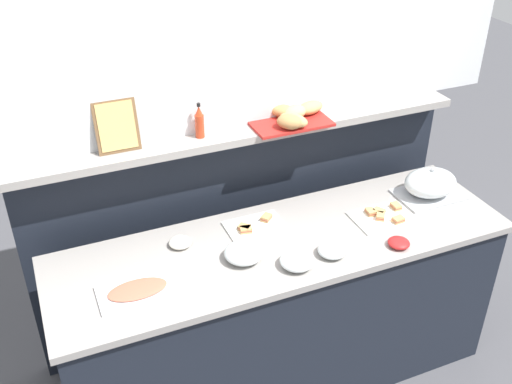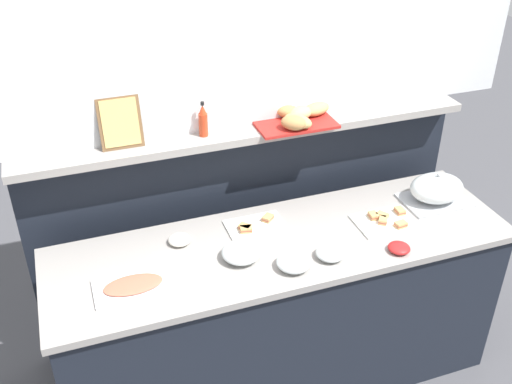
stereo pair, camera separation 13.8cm
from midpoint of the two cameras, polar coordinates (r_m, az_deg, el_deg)
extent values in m
plane|color=#4C4C51|center=(3.84, -0.07, -10.58)|extent=(12.00, 12.00, 0.00)
cube|color=black|center=(3.14, 3.65, -11.67)|extent=(2.17, 0.62, 0.87)
cube|color=gray|center=(2.85, 3.96, -5.06)|extent=(2.21, 0.66, 0.03)
cube|color=black|center=(3.38, 0.43, -3.71)|extent=(2.34, 0.08, 1.25)
cube|color=gray|center=(3.01, 0.80, 5.79)|extent=(2.34, 0.22, 0.04)
cube|color=white|center=(2.93, 1.29, -3.25)|extent=(0.28, 0.18, 0.01)
cube|color=tan|center=(2.96, 2.46, -2.63)|extent=(0.07, 0.07, 0.01)
cube|color=#B24738|center=(2.95, 2.46, -2.50)|extent=(0.07, 0.07, 0.01)
cube|color=tan|center=(2.95, 2.47, -2.37)|extent=(0.07, 0.07, 0.01)
cube|color=tan|center=(2.88, 0.43, -3.72)|extent=(0.06, 0.05, 0.01)
cube|color=#B24738|center=(2.87, 0.43, -3.59)|extent=(0.06, 0.05, 0.01)
cube|color=tan|center=(2.87, 0.43, -3.46)|extent=(0.06, 0.05, 0.01)
cube|color=tan|center=(2.89, 0.30, -3.51)|extent=(0.07, 0.07, 0.01)
cube|color=#B24738|center=(2.89, 0.30, -3.38)|extent=(0.07, 0.07, 0.01)
cube|color=tan|center=(2.88, 0.30, -3.25)|extent=(0.07, 0.07, 0.01)
cube|color=white|center=(3.04, 13.45, -2.76)|extent=(0.30, 0.21, 0.01)
cube|color=tan|center=(3.05, 13.15, -2.34)|extent=(0.06, 0.07, 0.01)
cube|color=#B24738|center=(3.05, 13.16, -2.21)|extent=(0.06, 0.07, 0.01)
cube|color=tan|center=(3.05, 13.18, -2.09)|extent=(0.06, 0.07, 0.01)
cube|color=tan|center=(3.11, 14.74, -1.88)|extent=(0.04, 0.06, 0.01)
cube|color=#B24738|center=(3.11, 14.76, -1.76)|extent=(0.04, 0.06, 0.01)
cube|color=tan|center=(3.10, 14.78, -1.64)|extent=(0.04, 0.06, 0.01)
cube|color=tan|center=(3.02, 13.26, -2.80)|extent=(0.07, 0.07, 0.01)
cube|color=#B24738|center=(3.01, 13.28, -2.67)|extent=(0.07, 0.07, 0.01)
cube|color=tan|center=(3.01, 13.30, -2.54)|extent=(0.07, 0.07, 0.01)
cube|color=tan|center=(3.01, 14.88, -3.14)|extent=(0.06, 0.05, 0.01)
cube|color=#B24738|center=(3.01, 14.90, -3.02)|extent=(0.06, 0.05, 0.01)
cube|color=tan|center=(3.00, 14.92, -2.89)|extent=(0.06, 0.05, 0.01)
cube|color=tan|center=(3.04, 12.36, -2.35)|extent=(0.04, 0.06, 0.01)
cube|color=#B24738|center=(3.04, 12.38, -2.23)|extent=(0.04, 0.06, 0.01)
cube|color=tan|center=(3.03, 12.40, -2.10)|extent=(0.04, 0.06, 0.01)
cube|color=silver|center=(2.61, -10.09, -8.87)|extent=(0.34, 0.19, 0.01)
ellipsoid|color=#D1664C|center=(2.61, -10.11, -8.69)|extent=(0.25, 0.13, 0.01)
cube|color=#B7BABF|center=(3.27, 17.77, -0.77)|extent=(0.34, 0.24, 0.01)
ellipsoid|color=silver|center=(3.24, 17.98, 0.34)|extent=(0.29, 0.23, 0.14)
sphere|color=#B7BABF|center=(3.20, 18.21, 1.54)|extent=(0.02, 0.02, 0.02)
ellipsoid|color=silver|center=(2.67, 5.10, -6.68)|extent=(0.15, 0.15, 0.06)
ellipsoid|color=#BF4C3F|center=(2.68, 5.08, -6.86)|extent=(0.12, 0.12, 0.04)
ellipsoid|color=silver|center=(2.75, 8.52, -5.76)|extent=(0.13, 0.13, 0.05)
ellipsoid|color=#BF4C3F|center=(2.75, 8.50, -5.92)|extent=(0.10, 0.10, 0.03)
ellipsoid|color=silver|center=(2.71, 0.03, -5.78)|extent=(0.18, 0.18, 0.07)
ellipsoid|color=white|center=(2.71, 0.03, -6.00)|extent=(0.14, 0.14, 0.04)
ellipsoid|color=silver|center=(2.83, -5.89, -4.55)|extent=(0.11, 0.11, 0.04)
ellipsoid|color=red|center=(2.86, 14.80, -5.18)|extent=(0.10, 0.10, 0.04)
cylinder|color=red|center=(2.90, -3.67, 6.38)|extent=(0.04, 0.04, 0.12)
cone|color=red|center=(2.87, -3.73, 7.83)|extent=(0.04, 0.04, 0.04)
cylinder|color=black|center=(2.86, -3.75, 8.38)|extent=(0.02, 0.02, 0.02)
cube|color=#B2231E|center=(3.05, 4.92, 6.61)|extent=(0.40, 0.26, 0.02)
ellipsoid|color=#AD7A47|center=(2.95, 4.96, 6.55)|extent=(0.16, 0.16, 0.07)
ellipsoid|color=tan|center=(2.98, 5.35, 6.73)|extent=(0.15, 0.18, 0.06)
ellipsoid|color=tan|center=(3.05, 5.53, 7.45)|extent=(0.16, 0.13, 0.07)
ellipsoid|color=#B7844C|center=(3.07, 4.46, 7.58)|extent=(0.16, 0.16, 0.06)
ellipsoid|color=tan|center=(3.12, 7.05, 7.82)|extent=(0.18, 0.14, 0.06)
cube|color=brown|center=(2.82, -11.43, 6.49)|extent=(0.20, 0.07, 0.25)
cube|color=#E0B766|center=(2.82, -11.41, 6.46)|extent=(0.17, 0.05, 0.22)
camera|label=1|loc=(0.07, -88.56, 0.89)|focal=42.08mm
camera|label=2|loc=(0.07, 91.44, -0.89)|focal=42.08mm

